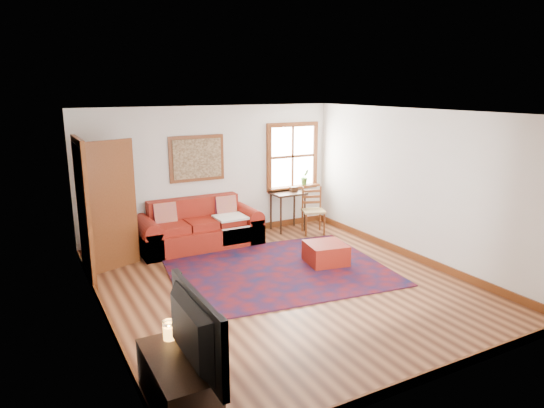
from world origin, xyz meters
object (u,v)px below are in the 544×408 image
ladder_back_chair (313,209)px  side_table (288,198)px  red_ottoman (326,254)px  media_cabinet (178,389)px  red_leather_sofa (199,231)px

ladder_back_chair → side_table: bearing=131.6°
red_ottoman → media_cabinet: bearing=-132.1°
red_ottoman → side_table: size_ratio=0.78×
red_ottoman → media_cabinet: size_ratio=0.59×
red_ottoman → ladder_back_chair: bearing=74.2°
ladder_back_chair → red_ottoman: bearing=-116.1°
red_ottoman → media_cabinet: 4.17m
media_cabinet → ladder_back_chair: bearing=45.3°
red_leather_sofa → ladder_back_chair: (2.28, -0.27, 0.21)m
red_leather_sofa → red_ottoman: bearing=-51.2°
side_table → red_ottoman: bearing=-102.4°
red_ottoman → red_leather_sofa: bearing=139.1°
red_ottoman → media_cabinet: (-3.31, -2.54, 0.11)m
side_table → media_cabinet: side_table is taller
ladder_back_chair → media_cabinet: 5.82m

